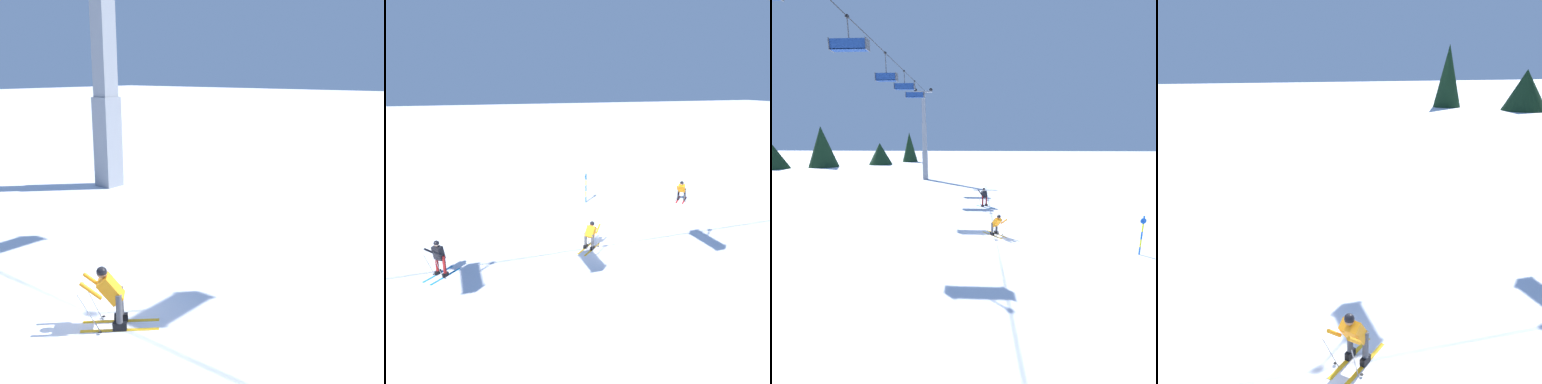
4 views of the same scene
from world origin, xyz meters
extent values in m
plane|color=white|center=(0.00, 0.00, 0.00)|extent=(260.00, 260.00, 0.00)
cube|color=yellow|center=(1.22, -0.01, 0.01)|extent=(1.23, 1.13, 0.01)
cube|color=black|center=(1.22, -0.01, 0.09)|extent=(0.28, 0.27, 0.16)
cylinder|color=#4C4C51|center=(1.22, -0.01, 0.47)|extent=(0.13, 0.13, 0.60)
cube|color=yellow|center=(0.97, 0.27, 0.01)|extent=(1.23, 1.13, 0.01)
cube|color=black|center=(0.97, 0.27, 0.09)|extent=(0.28, 0.27, 0.16)
cylinder|color=#4C4C51|center=(0.97, 0.27, 0.47)|extent=(0.13, 0.13, 0.60)
cube|color=orange|center=(0.97, 0.02, 0.82)|extent=(0.68, 0.67, 0.60)
sphere|color=#997051|center=(0.85, -0.10, 1.16)|extent=(0.20, 0.20, 0.20)
sphere|color=black|center=(0.85, -0.10, 1.20)|extent=(0.22, 0.22, 0.22)
cylinder|color=orange|center=(0.86, -0.40, 0.90)|extent=(0.39, 0.37, 0.40)
cylinder|color=gray|center=(0.87, -0.45, 0.38)|extent=(0.29, 0.42, 1.01)
cylinder|color=black|center=(1.03, -0.36, 0.05)|extent=(0.07, 0.07, 0.01)
cylinder|color=orange|center=(0.55, -0.06, 0.90)|extent=(0.39, 0.37, 0.40)
cylinder|color=gray|center=(0.50, -0.04, 0.38)|extent=(0.45, 0.25, 1.01)
cylinder|color=black|center=(0.60, 0.12, 0.05)|extent=(0.07, 0.07, 0.01)
cylinder|color=blue|center=(-1.36, -6.82, 0.20)|extent=(0.07, 0.07, 0.39)
cylinder|color=yellow|center=(-1.36, -6.82, 0.59)|extent=(0.07, 0.07, 0.39)
cylinder|color=blue|center=(-1.36, -6.82, 0.99)|extent=(0.07, 0.07, 0.39)
cylinder|color=yellow|center=(-1.36, -6.82, 1.38)|extent=(0.07, 0.07, 0.39)
cylinder|color=blue|center=(-1.36, -6.82, 1.77)|extent=(0.07, 0.07, 0.39)
cylinder|color=blue|center=(-1.34, -6.82, 1.72)|extent=(0.02, 0.28, 0.28)
cube|color=red|center=(-7.88, -4.97, 0.01)|extent=(1.26, 1.36, 0.01)
cube|color=black|center=(-7.88, -4.97, 0.09)|extent=(0.27, 0.28, 0.16)
cylinder|color=black|center=(-7.88, -4.97, 0.50)|extent=(0.13, 0.13, 0.65)
cube|color=red|center=(-7.57, -5.25, 0.01)|extent=(1.26, 1.36, 0.01)
cube|color=black|center=(-7.57, -5.25, 0.09)|extent=(0.27, 0.28, 0.16)
cylinder|color=black|center=(-7.57, -5.25, 0.50)|extent=(0.13, 0.13, 0.65)
cube|color=orange|center=(-7.61, -4.98, 0.89)|extent=(0.69, 0.70, 0.64)
sphere|color=tan|center=(-7.49, -4.85, 1.26)|extent=(0.22, 0.22, 0.22)
sphere|color=black|center=(-7.49, -4.85, 1.30)|extent=(0.23, 0.23, 0.23)
cylinder|color=orange|center=(-7.52, -4.54, 0.98)|extent=(0.39, 0.42, 0.43)
cylinder|color=gray|center=(-7.53, -4.48, 0.41)|extent=(0.25, 0.45, 1.11)
cylinder|color=black|center=(-7.68, -4.58, 0.05)|extent=(0.07, 0.07, 0.01)
cylinder|color=orange|center=(-7.18, -4.85, 0.98)|extent=(0.39, 0.42, 0.43)
cylinder|color=gray|center=(-7.12, -4.85, 0.41)|extent=(0.43, 0.29, 1.11)
cylinder|color=black|center=(-7.20, -5.01, 0.05)|extent=(0.07, 0.07, 0.01)
cube|color=#198CCC|center=(7.69, 0.68, 0.01)|extent=(1.22, 1.14, 0.01)
cube|color=black|center=(7.69, 0.68, 0.09)|extent=(0.28, 0.27, 0.16)
cylinder|color=maroon|center=(7.69, 0.68, 0.56)|extent=(0.13, 0.13, 0.77)
cube|color=#198CCC|center=(7.98, 0.36, 0.01)|extent=(1.22, 1.14, 0.01)
cube|color=black|center=(7.98, 0.36, 0.09)|extent=(0.28, 0.27, 0.16)
cylinder|color=maroon|center=(7.98, 0.36, 0.56)|extent=(0.13, 0.13, 0.77)
cube|color=black|center=(7.87, 0.55, 1.06)|extent=(0.54, 0.55, 0.61)
sphere|color=beige|center=(7.91, 0.58, 1.46)|extent=(0.21, 0.21, 0.21)
sphere|color=black|center=(7.91, 0.58, 1.50)|extent=(0.22, 0.22, 0.22)
cylinder|color=black|center=(7.90, 0.89, 1.19)|extent=(0.40, 0.38, 0.41)
cylinder|color=gray|center=(7.89, 0.94, 0.52)|extent=(0.23, 0.34, 1.09)
cylinder|color=black|center=(7.73, 0.86, 0.05)|extent=(0.07, 0.07, 0.01)
cylinder|color=black|center=(8.21, 0.55, 1.19)|extent=(0.40, 0.38, 0.41)
cylinder|color=gray|center=(8.27, 0.53, 0.52)|extent=(0.36, 0.21, 1.09)
cylinder|color=black|center=(8.17, 0.38, 0.05)|extent=(0.07, 0.07, 0.01)
camera|label=1|loc=(7.81, -6.00, 5.06)|focal=45.28mm
camera|label=2|loc=(7.12, 15.59, 7.73)|focal=34.89mm
camera|label=3|loc=(-13.75, 1.23, 5.51)|focal=24.39mm
camera|label=4|loc=(-1.20, -7.33, 6.06)|focal=40.81mm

